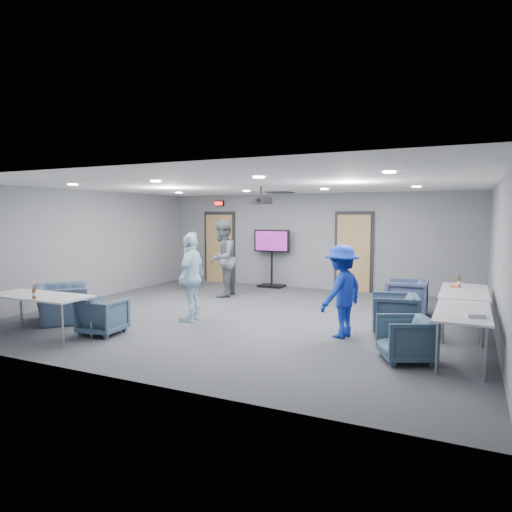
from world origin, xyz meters
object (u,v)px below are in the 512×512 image
at_px(person_d, 342,291).
at_px(table_front_left, 39,297).
at_px(chair_right_b, 395,314).
at_px(chair_front_a, 103,316).
at_px(person_c, 192,277).
at_px(projector, 261,201).
at_px(bottle_right, 459,283).
at_px(chair_right_c, 406,339).
at_px(table_right_b, 463,314).
at_px(chair_front_b, 61,304).
at_px(chair_right_a, 406,297).
at_px(table_right_a, 464,293).
at_px(person_a, 191,261).
at_px(person_b, 222,259).
at_px(tv_stand, 272,255).
at_px(bottle_front, 34,294).

height_order(person_d, table_front_left, person_d).
relative_size(chair_right_b, chair_front_a, 1.12).
height_order(person_c, projector, projector).
height_order(person_c, bottle_right, person_c).
height_order(chair_right_c, projector, projector).
xyz_separation_m(person_d, chair_right_c, (1.17, -0.90, -0.47)).
bearing_deg(person_d, chair_right_c, 71.49).
relative_size(chair_right_b, table_right_b, 0.44).
bearing_deg(chair_front_b, person_d, -124.07).
relative_size(chair_right_a, table_right_b, 0.47).
distance_m(table_right_a, table_front_left, 7.50).
xyz_separation_m(person_a, projector, (3.00, -1.82, 1.59)).
distance_m(chair_right_c, table_front_left, 6.01).
distance_m(person_a, table_right_b, 7.92).
bearing_deg(projector, person_b, 160.59).
xyz_separation_m(person_c, chair_front_b, (-2.27, -1.18, -0.51)).
bearing_deg(table_right_a, person_b, 78.33).
height_order(table_right_a, tv_stand, tv_stand).
height_order(chair_right_a, bottle_right, bottle_right).
distance_m(table_right_a, bottle_front, 7.44).
distance_m(person_c, projector, 2.24).
bearing_deg(projector, tv_stand, 126.44).
bearing_deg(chair_front_b, person_c, -109.65).
xyz_separation_m(person_a, person_c, (2.11, -3.19, 0.05)).
xyz_separation_m(table_front_left, projector, (2.56, 3.53, 1.72)).
distance_m(table_right_a, bottle_right, 0.41).
distance_m(person_d, chair_front_a, 4.19).
bearing_deg(person_d, person_c, -70.21).
distance_m(person_b, chair_front_a, 4.22).
bearing_deg(table_right_a, table_front_left, 118.59).
xyz_separation_m(person_a, chair_front_b, (-0.16, -4.37, -0.45)).
distance_m(chair_front_a, bottle_right, 6.59).
height_order(chair_front_a, table_right_a, table_right_a).
relative_size(person_d, chair_right_b, 2.03).
bearing_deg(chair_front_b, table_front_left, 164.36).
relative_size(table_right_a, bottle_front, 8.32).
height_order(chair_right_b, chair_front_b, chair_front_b).
relative_size(chair_right_a, table_front_left, 0.44).
xyz_separation_m(person_d, bottle_front, (-4.44, -2.50, 0.02)).
distance_m(person_a, bottle_front, 5.68).
relative_size(chair_right_a, chair_right_c, 1.17).
bearing_deg(chair_right_a, person_b, -96.20).
distance_m(person_d, chair_right_a, 2.43).
bearing_deg(table_right_a, tv_stand, 58.45).
height_order(chair_right_b, table_right_a, table_right_a).
height_order(table_right_b, table_front_left, same).
relative_size(chair_front_a, table_right_b, 0.40).
relative_size(bottle_front, tv_stand, 0.14).
xyz_separation_m(chair_right_a, table_right_a, (1.10, -0.87, 0.31)).
xyz_separation_m(person_b, table_front_left, (-0.90, -4.76, -0.29)).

